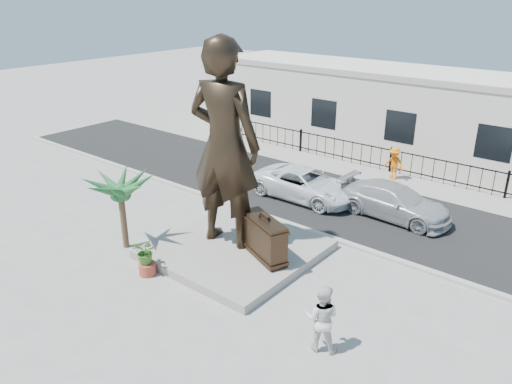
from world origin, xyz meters
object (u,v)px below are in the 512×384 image
tourist (322,318)px  car_white (305,184)px  suitcase (264,238)px  statue (224,145)px

tourist → car_white: bearing=-76.3°
suitcase → tourist: 4.47m
tourist → statue: bearing=-47.0°
suitcase → car_white: bearing=133.8°
suitcase → car_white: suitcase is taller
statue → tourist: statue is taller
tourist → car_white: tourist is taller
statue → suitcase: statue is taller
statue → car_white: statue is taller
car_white → suitcase: bearing=-159.6°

